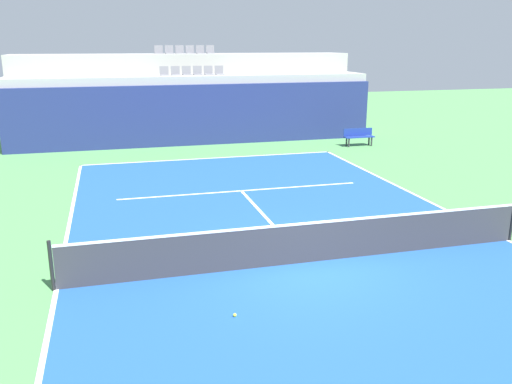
# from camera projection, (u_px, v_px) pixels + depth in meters

# --- Properties ---
(ground_plane) EXTENTS (80.00, 80.00, 0.00)m
(ground_plane) POSITION_uv_depth(u_px,v_px,m) (307.00, 263.00, 12.39)
(ground_plane) COLOR #4C8C4C
(court_surface) EXTENTS (11.00, 24.00, 0.01)m
(court_surface) POSITION_uv_depth(u_px,v_px,m) (307.00, 262.00, 12.39)
(court_surface) COLOR #1E4C99
(court_surface) RESTS_ON ground_plane
(baseline_far) EXTENTS (11.00, 0.10, 0.00)m
(baseline_far) POSITION_uv_depth(u_px,v_px,m) (211.00, 158.00, 23.50)
(baseline_far) COLOR white
(baseline_far) RESTS_ON court_surface
(sideline_left) EXTENTS (0.10, 24.00, 0.00)m
(sideline_left) POSITION_uv_depth(u_px,v_px,m) (56.00, 290.00, 11.02)
(sideline_left) COLOR white
(sideline_left) RESTS_ON court_surface
(sideline_right) EXTENTS (0.10, 24.00, 0.00)m
(sideline_right) POSITION_uv_depth(u_px,v_px,m) (508.00, 240.00, 13.76)
(sideline_right) COLOR white
(sideline_right) RESTS_ON court_surface
(service_line_far) EXTENTS (8.26, 0.10, 0.00)m
(service_line_far) POSITION_uv_depth(u_px,v_px,m) (241.00, 191.00, 18.34)
(service_line_far) COLOR white
(service_line_far) RESTS_ON court_surface
(centre_service_line) EXTENTS (0.10, 6.40, 0.00)m
(centre_service_line) POSITION_uv_depth(u_px,v_px,m) (268.00, 220.00, 15.36)
(centre_service_line) COLOR white
(centre_service_line) RESTS_ON court_surface
(back_wall) EXTENTS (17.90, 0.30, 2.93)m
(back_wall) POSITION_uv_depth(u_px,v_px,m) (198.00, 115.00, 26.24)
(back_wall) COLOR navy
(back_wall) RESTS_ON ground_plane
(stands_tier_lower) EXTENTS (17.90, 2.40, 3.31)m
(stands_tier_lower) POSITION_uv_depth(u_px,v_px,m) (194.00, 108.00, 27.45)
(stands_tier_lower) COLOR #9E9E99
(stands_tier_lower) RESTS_ON ground_plane
(stands_tier_upper) EXTENTS (17.90, 2.40, 4.30)m
(stands_tier_upper) POSITION_uv_depth(u_px,v_px,m) (187.00, 94.00, 29.55)
(stands_tier_upper) COLOR #9E9E99
(stands_tier_upper) RESTS_ON ground_plane
(seating_row_lower) EXTENTS (3.22, 0.44, 0.44)m
(seating_row_lower) POSITION_uv_depth(u_px,v_px,m) (192.00, 72.00, 27.06)
(seating_row_lower) COLOR slate
(seating_row_lower) RESTS_ON stands_tier_lower
(seating_row_upper) EXTENTS (3.22, 0.44, 0.44)m
(seating_row_upper) POSITION_uv_depth(u_px,v_px,m) (185.00, 51.00, 29.03)
(seating_row_upper) COLOR slate
(seating_row_upper) RESTS_ON stands_tier_upper
(tennis_net) EXTENTS (11.08, 0.08, 1.07)m
(tennis_net) POSITION_uv_depth(u_px,v_px,m) (308.00, 242.00, 12.26)
(tennis_net) COLOR black
(tennis_net) RESTS_ON court_surface
(player_bench) EXTENTS (1.50, 0.40, 0.85)m
(player_bench) POSITION_uv_depth(u_px,v_px,m) (359.00, 136.00, 26.24)
(player_bench) COLOR navy
(player_bench) RESTS_ON ground_plane
(tennis_ball_2) EXTENTS (0.07, 0.07, 0.07)m
(tennis_ball_2) POSITION_uv_depth(u_px,v_px,m) (235.00, 315.00, 9.92)
(tennis_ball_2) COLOR #CCE033
(tennis_ball_2) RESTS_ON court_surface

